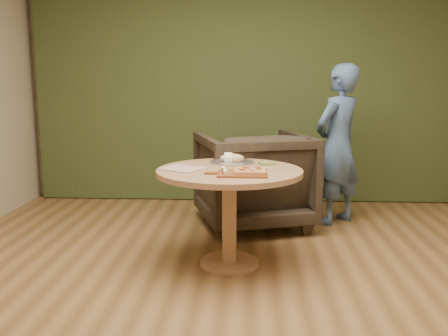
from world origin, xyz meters
The scene contains 12 objects.
room_shell centered at (0.00, 0.00, 1.40)m, with size 5.04×6.04×2.84m.
curtain centered at (0.00, 2.90, 1.40)m, with size 4.80×0.14×2.78m, color #2D3B1A.
pedestal_table centered at (-0.07, 0.77, 0.61)m, with size 1.10×1.10×0.75m.
pizza_paddle centered at (0.02, 0.57, 0.76)m, with size 0.45×0.28×0.01m.
flatbread_pizza centered at (0.08, 0.56, 0.78)m, with size 0.22×0.22×0.04m.
cutlery_roll centered at (-0.10, 0.57, 0.78)m, with size 0.05×0.20×0.03m.
newspaper centered at (-0.42, 0.75, 0.76)m, with size 0.30×0.25×0.01m, color silver.
serving_tray centered at (-0.06, 1.03, 0.76)m, with size 0.36×0.36×0.02m.
bread_roll centered at (-0.07, 1.03, 0.79)m, with size 0.19×0.09×0.09m.
green_packet centered at (0.22, 0.99, 0.76)m, with size 0.12×0.10×0.02m, color #53652D.
armchair centered at (0.12, 1.82, 0.51)m, with size 0.99×0.93×1.02m, color black.
person_standing centered at (0.94, 1.98, 0.78)m, with size 0.57×0.38×1.57m, color #43618A.
Camera 1 is at (0.08, -2.90, 1.42)m, focal length 40.00 mm.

